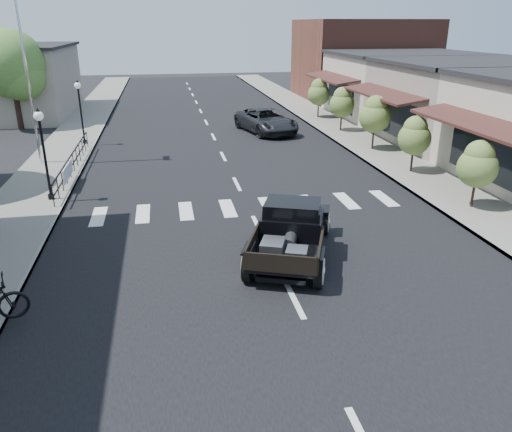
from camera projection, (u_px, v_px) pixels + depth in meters
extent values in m
plane|color=black|center=(270.00, 251.00, 15.65)|extent=(120.00, 120.00, 0.00)
cube|color=black|center=(217.00, 144.00, 29.40)|extent=(14.00, 80.00, 0.02)
cube|color=gray|center=(66.00, 149.00, 27.93)|extent=(3.00, 80.00, 0.15)
cube|color=gray|center=(354.00, 137.00, 30.82)|extent=(3.00, 80.00, 0.15)
cube|color=#A99E8D|center=(1.00, 82.00, 37.87)|extent=(10.00, 12.00, 5.00)
cube|color=gray|center=(474.00, 104.00, 29.31)|extent=(10.00, 9.00, 4.50)
cube|color=beige|center=(404.00, 86.00, 37.56)|extent=(10.00, 9.00, 4.50)
cube|color=brown|center=(362.00, 60.00, 46.36)|extent=(11.00, 10.00, 7.00)
cylinder|color=silver|center=(23.00, 46.00, 23.03)|extent=(0.12, 0.12, 11.10)
imported|color=black|center=(266.00, 121.00, 32.27)|extent=(3.79, 5.96, 1.53)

